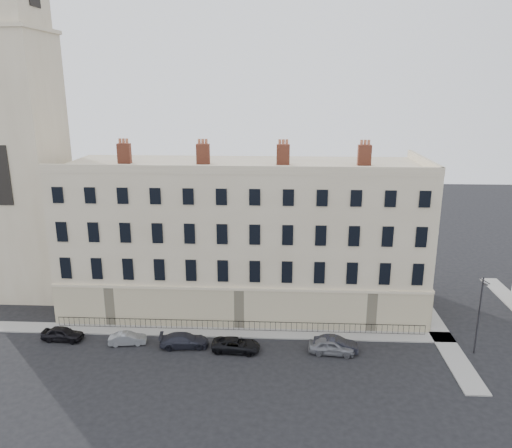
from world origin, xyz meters
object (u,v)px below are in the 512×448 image
object	(u,v)px
car_c	(184,340)
car_b	(128,339)
streetlamp	(479,312)
car_d	(236,345)
car_e	(332,346)
car_f	(336,344)
car_a	(63,334)

from	to	relation	value
car_c	car_b	bearing A→B (deg)	81.80
streetlamp	car_c	bearing A→B (deg)	166.49
car_d	car_e	world-z (taller)	car_e
car_b	car_f	world-z (taller)	car_f
car_a	streetlamp	size ratio (longest dim) A/B	0.53
car_d	car_e	xyz separation A→B (m)	(8.38, 0.01, 0.09)
car_e	streetlamp	distance (m)	12.91
car_a	car_f	distance (m)	24.88
car_b	car_d	xyz separation A→B (m)	(9.92, -0.69, 0.04)
car_b	car_d	world-z (taller)	car_d
car_a	car_c	bearing A→B (deg)	-89.45
car_a	car_c	world-z (taller)	car_a
car_e	car_c	bearing A→B (deg)	92.98
car_a	car_b	world-z (taller)	car_a
car_a	car_f	xyz separation A→B (m)	(24.87, -0.69, 0.01)
car_a	car_e	size ratio (longest dim) A/B	0.94
car_e	car_d	bearing A→B (deg)	95.23
car_c	car_a	bearing A→B (deg)	80.80
car_e	car_f	size ratio (longest dim) A/B	1.02
car_c	car_e	distance (m)	13.10
car_e	car_f	world-z (taller)	car_e
streetlamp	car_e	bearing A→B (deg)	169.00
car_d	streetlamp	distance (m)	21.13
car_a	car_e	distance (m)	24.51
car_b	streetlamp	bearing A→B (deg)	-99.09
car_c	car_e	size ratio (longest dim) A/B	1.08
car_a	car_d	xyz separation A→B (m)	(16.11, -1.12, -0.05)
car_b	car_f	bearing A→B (deg)	-99.73
car_b	streetlamp	world-z (taller)	streetlamp
car_a	car_c	size ratio (longest dim) A/B	0.86
car_c	car_d	distance (m)	4.74
car_d	car_e	distance (m)	8.38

